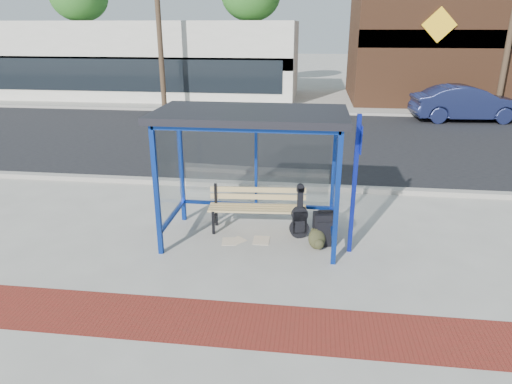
# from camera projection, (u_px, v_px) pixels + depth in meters

# --- Properties ---
(ground) EXTENTS (120.00, 120.00, 0.00)m
(ground) POSITION_uv_depth(u_px,v_px,m) (251.00, 239.00, 8.58)
(ground) COLOR #B2ADA0
(ground) RESTS_ON ground
(brick_paver_strip) EXTENTS (60.00, 1.00, 0.01)m
(brick_paver_strip) POSITION_uv_depth(u_px,v_px,m) (225.00, 323.00, 6.16)
(brick_paver_strip) COLOR maroon
(brick_paver_strip) RESTS_ON ground
(curb_near) EXTENTS (60.00, 0.25, 0.12)m
(curb_near) POSITION_uv_depth(u_px,v_px,m) (267.00, 186.00, 11.27)
(curb_near) COLOR gray
(curb_near) RESTS_ON ground
(street_asphalt) EXTENTS (60.00, 10.00, 0.00)m
(street_asphalt) POSITION_uv_depth(u_px,v_px,m) (282.00, 140.00, 16.04)
(street_asphalt) COLOR black
(street_asphalt) RESTS_ON ground
(curb_far) EXTENTS (60.00, 0.25, 0.12)m
(curb_far) POSITION_uv_depth(u_px,v_px,m) (290.00, 112.00, 20.77)
(curb_far) COLOR gray
(curb_far) RESTS_ON ground
(far_sidewalk) EXTENTS (60.00, 4.00, 0.01)m
(far_sidewalk) POSITION_uv_depth(u_px,v_px,m) (292.00, 106.00, 22.56)
(far_sidewalk) COLOR #B2ADA0
(far_sidewalk) RESTS_ON ground
(bus_shelter) EXTENTS (3.30, 1.80, 2.42)m
(bus_shelter) POSITION_uv_depth(u_px,v_px,m) (251.00, 130.00, 7.94)
(bus_shelter) COLOR navy
(bus_shelter) RESTS_ON ground
(storefront_white) EXTENTS (18.00, 6.04, 4.00)m
(storefront_white) POSITION_uv_depth(u_px,v_px,m) (136.00, 59.00, 25.71)
(storefront_white) COLOR silver
(storefront_white) RESTS_ON ground
(storefront_brown) EXTENTS (10.00, 7.08, 6.40)m
(storefront_brown) POSITION_uv_depth(u_px,v_px,m) (451.00, 37.00, 23.77)
(storefront_brown) COLOR #59331E
(storefront_brown) RESTS_ON ground
(utility_pole_west) EXTENTS (1.60, 0.24, 8.00)m
(utility_pole_west) POSITION_uv_depth(u_px,v_px,m) (158.00, 18.00, 20.36)
(utility_pole_west) COLOR #4C3826
(utility_pole_west) RESTS_ON ground
(bench) EXTENTS (1.90, 0.58, 0.89)m
(bench) POSITION_uv_depth(u_px,v_px,m) (258.00, 205.00, 8.84)
(bench) COLOR black
(bench) RESTS_ON ground
(guitar_bag) EXTENTS (0.38, 0.20, 1.01)m
(guitar_bag) POSITION_uv_depth(u_px,v_px,m) (300.00, 219.00, 8.53)
(guitar_bag) COLOR black
(guitar_bag) RESTS_ON ground
(suitcase) EXTENTS (0.44, 0.33, 0.68)m
(suitcase) POSITION_uv_depth(u_px,v_px,m) (324.00, 229.00, 8.26)
(suitcase) COLOR black
(suitcase) RESTS_ON ground
(backpack) EXTENTS (0.38, 0.36, 0.38)m
(backpack) POSITION_uv_depth(u_px,v_px,m) (317.00, 240.00, 8.15)
(backpack) COLOR #2D2D19
(backpack) RESTS_ON ground
(sign_post) EXTENTS (0.09, 0.31, 2.45)m
(sign_post) POSITION_uv_depth(u_px,v_px,m) (355.00, 178.00, 7.66)
(sign_post) COLOR navy
(sign_post) RESTS_ON ground
(newspaper_a) EXTENTS (0.42, 0.43, 0.01)m
(newspaper_a) POSITION_uv_depth(u_px,v_px,m) (236.00, 241.00, 8.51)
(newspaper_a) COLOR white
(newspaper_a) RESTS_ON ground
(newspaper_b) EXTENTS (0.31, 0.37, 0.01)m
(newspaper_b) POSITION_uv_depth(u_px,v_px,m) (229.00, 241.00, 8.48)
(newspaper_b) COLOR white
(newspaper_b) RESTS_ON ground
(newspaper_c) EXTENTS (0.31, 0.39, 0.01)m
(newspaper_c) POSITION_uv_depth(u_px,v_px,m) (261.00, 240.00, 8.52)
(newspaper_c) COLOR white
(newspaper_c) RESTS_ON ground
(parked_car) EXTENTS (4.56, 1.92, 1.46)m
(parked_car) POSITION_uv_depth(u_px,v_px,m) (467.00, 103.00, 18.95)
(parked_car) COLOR #192046
(parked_car) RESTS_ON ground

